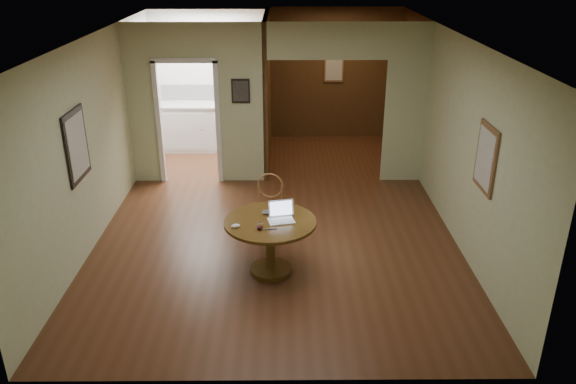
{
  "coord_description": "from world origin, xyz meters",
  "views": [
    {
      "loc": [
        0.11,
        -6.66,
        3.75
      ],
      "look_at": [
        0.16,
        -0.2,
        0.95
      ],
      "focal_mm": 35.0,
      "sensor_mm": 36.0,
      "label": 1
    }
  ],
  "objects_px": {
    "dining_table": "(270,234)",
    "open_laptop": "(281,215)",
    "closed_laptop": "(274,214)",
    "chair": "(269,204)"
  },
  "relations": [
    {
      "from": "open_laptop",
      "to": "dining_table",
      "type": "bearing_deg",
      "value": -175.07
    },
    {
      "from": "chair",
      "to": "closed_laptop",
      "type": "relative_size",
      "value": 3.16
    },
    {
      "from": "dining_table",
      "to": "chair",
      "type": "bearing_deg",
      "value": 92.17
    },
    {
      "from": "closed_laptop",
      "to": "open_laptop",
      "type": "bearing_deg",
      "value": -41.31
    },
    {
      "from": "closed_laptop",
      "to": "dining_table",
      "type": "bearing_deg",
      "value": -95.72
    },
    {
      "from": "open_laptop",
      "to": "closed_laptop",
      "type": "bearing_deg",
      "value": 116.64
    },
    {
      "from": "dining_table",
      "to": "open_laptop",
      "type": "height_order",
      "value": "open_laptop"
    },
    {
      "from": "dining_table",
      "to": "closed_laptop",
      "type": "relative_size",
      "value": 3.78
    },
    {
      "from": "chair",
      "to": "closed_laptop",
      "type": "bearing_deg",
      "value": -74.12
    },
    {
      "from": "chair",
      "to": "open_laptop",
      "type": "relative_size",
      "value": 2.68
    }
  ]
}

